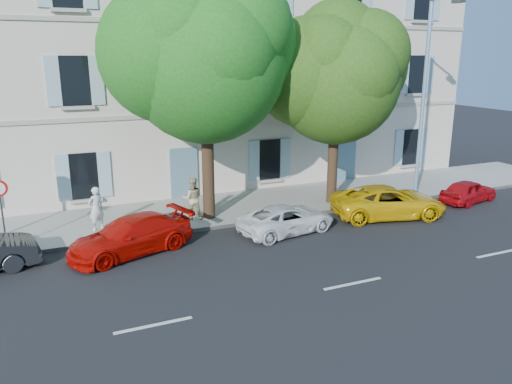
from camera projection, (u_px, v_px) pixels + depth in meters
name	position (u px, v px, depth m)	size (l,w,h in m)	color
ground	(291.00, 240.00, 18.49)	(90.00, 90.00, 0.00)	black
sidewalk	(246.00, 206.00, 22.40)	(36.00, 4.50, 0.15)	#A09E96
kerb	(266.00, 220.00, 20.48)	(36.00, 0.16, 0.16)	#9E998E
building	(203.00, 67.00, 25.91)	(28.00, 7.00, 12.00)	beige
car_red_coupe	(131.00, 236.00, 17.09)	(1.78, 4.38, 1.27)	#B80B05
car_white_coupe	(286.00, 219.00, 19.14)	(1.79, 3.89, 1.08)	white
car_yellow_supercar	(388.00, 202.00, 20.94)	(2.21, 4.78, 1.33)	#DDAC09
car_red_hatchback	(469.00, 191.00, 23.05)	(1.27, 3.16, 1.08)	#AC0A10
tree_left	(205.00, 63.00, 18.94)	(6.20, 6.20, 9.62)	#3A2819
tree_right	(336.00, 81.00, 21.30)	(5.48, 5.48, 8.44)	#3A2819
road_sign	(0.00, 200.00, 16.67)	(0.57, 0.08, 2.48)	#383A3D
street_lamp	(427.00, 89.00, 22.36)	(0.33, 1.88, 8.83)	#7293BF
pedestrian_a	(96.00, 209.00, 18.89)	(0.62, 0.41, 1.70)	silver
pedestrian_b	(192.00, 198.00, 20.18)	(0.84, 0.65, 1.73)	tan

